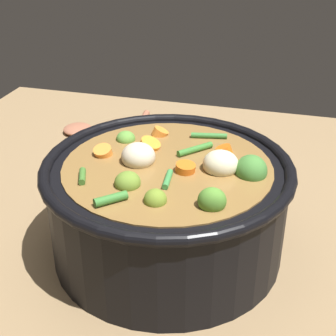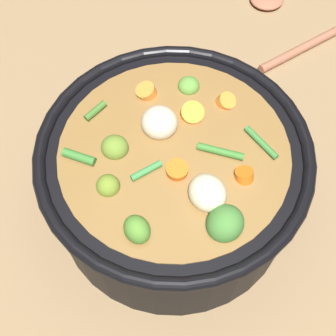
# 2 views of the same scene
# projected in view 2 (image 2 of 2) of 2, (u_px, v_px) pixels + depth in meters

# --- Properties ---
(ground_plane) EXTENTS (1.10, 1.10, 0.00)m
(ground_plane) POSITION_uv_depth(u_px,v_px,m) (173.00, 202.00, 0.67)
(ground_plane) COLOR #8C704C
(cooking_pot) EXTENTS (0.33, 0.33, 0.16)m
(cooking_pot) POSITION_uv_depth(u_px,v_px,m) (174.00, 177.00, 0.61)
(cooking_pot) COLOR black
(cooking_pot) RESTS_ON ground_plane
(wooden_spoon) EXTENTS (0.18, 0.22, 0.02)m
(wooden_spoon) POSITION_uv_depth(u_px,v_px,m) (287.00, 17.00, 0.84)
(wooden_spoon) COLOR #A06046
(wooden_spoon) RESTS_ON ground_plane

